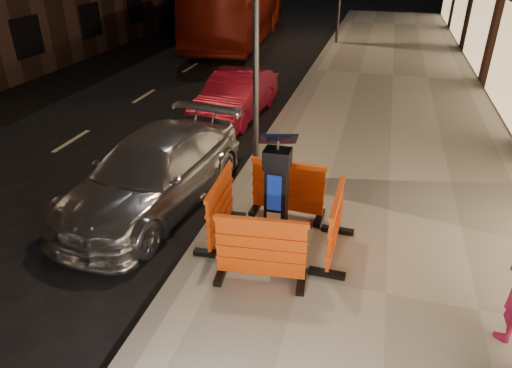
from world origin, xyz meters
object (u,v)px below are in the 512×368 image
(barrier_bldgside, at_px, (335,225))
(parking_kiosk, at_px, (276,194))
(barrier_back, at_px, (288,189))
(car_red, at_px, (236,117))
(car_silver, at_px, (157,204))
(barrier_front, at_px, (261,250))
(barrier_kerbside, at_px, (220,208))
(bus_doubledecker, at_px, (240,39))

(barrier_bldgside, bearing_deg, parking_kiosk, 91.21)
(barrier_back, distance_m, car_red, 5.76)
(parking_kiosk, xyz_separation_m, car_silver, (-2.61, 0.89, -1.10))
(barrier_front, relative_size, barrier_kerbside, 1.00)
(barrier_kerbside, xyz_separation_m, barrier_bldgside, (1.90, 0.00, 0.00))
(barrier_kerbside, height_order, car_red, barrier_kerbside)
(bus_doubledecker, bearing_deg, barrier_back, -76.00)
(parking_kiosk, height_order, barrier_front, parking_kiosk)
(barrier_bldgside, relative_size, bus_doubledecker, 0.11)
(barrier_bldgside, xyz_separation_m, car_silver, (-3.56, 0.89, -0.68))
(barrier_back, xyz_separation_m, barrier_bldgside, (0.95, -0.95, 0.00))
(barrier_front, relative_size, barrier_back, 1.00)
(barrier_bldgside, height_order, car_silver, barrier_bldgside)
(barrier_back, relative_size, car_silver, 0.29)
(barrier_front, bearing_deg, barrier_back, 84.21)
(barrier_kerbside, bearing_deg, barrier_bldgside, -92.79)
(barrier_back, height_order, barrier_kerbside, same)
(barrier_back, distance_m, bus_doubledecker, 17.63)
(barrier_front, distance_m, car_red, 7.50)
(barrier_bldgside, height_order, car_red, barrier_bldgside)
(barrier_back, bearing_deg, car_silver, -176.43)
(parking_kiosk, distance_m, barrier_bldgside, 1.04)
(barrier_kerbside, height_order, barrier_bldgside, same)
(barrier_kerbside, bearing_deg, parking_kiosk, -92.79)
(car_silver, bearing_deg, barrier_back, 8.80)
(barrier_kerbside, relative_size, barrier_bldgside, 1.00)
(barrier_front, xyz_separation_m, car_red, (-2.59, 7.00, -0.68))
(bus_doubledecker, bearing_deg, car_red, -79.41)
(car_silver, bearing_deg, bus_doubledecker, 108.87)
(barrier_back, distance_m, barrier_kerbside, 1.34)
(barrier_bldgside, bearing_deg, car_silver, 77.20)
(barrier_kerbside, xyz_separation_m, car_red, (-1.64, 6.05, -0.68))
(parking_kiosk, height_order, barrier_kerbside, parking_kiosk)
(car_red, bearing_deg, barrier_front, -66.04)
(parking_kiosk, height_order, car_silver, parking_kiosk)
(barrier_back, bearing_deg, barrier_front, -87.79)
(barrier_kerbside, relative_size, car_silver, 0.29)
(car_red, bearing_deg, barrier_kerbside, -71.17)
(barrier_front, relative_size, car_silver, 0.29)
(parking_kiosk, relative_size, barrier_kerbside, 1.40)
(barrier_front, bearing_deg, bus_doubledecker, 102.13)
(barrier_back, bearing_deg, parking_kiosk, -87.79)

